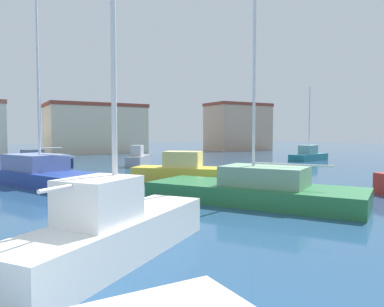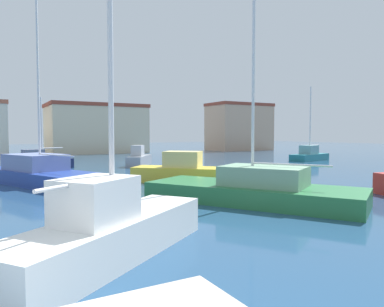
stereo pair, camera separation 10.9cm
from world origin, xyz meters
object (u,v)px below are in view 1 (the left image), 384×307
sailboat_green_distant_north (256,189)px  sailboat_teal_behind_lamppost (309,155)px  motorboat_yellow_center_channel (191,172)px  sailboat_white_inner_mooring (113,230)px  motorboat_grey_far_left (138,159)px  sailboat_navy_near_pier (40,162)px  sailboat_blue_outer_mooring (39,172)px

sailboat_green_distant_north → sailboat_teal_behind_lamppost: 25.45m
sailboat_green_distant_north → motorboat_yellow_center_channel: (0.83, 6.75, 0.05)m
sailboat_white_inner_mooring → sailboat_teal_behind_lamppost: size_ratio=1.03×
motorboat_yellow_center_channel → motorboat_grey_far_left: size_ratio=1.48×
sailboat_green_distant_north → sailboat_white_inner_mooring: (-7.19, -3.73, 0.12)m
motorboat_yellow_center_channel → sailboat_green_distant_north: bearing=-97.0°
sailboat_teal_behind_lamppost → sailboat_navy_near_pier: bearing=171.7°
sailboat_green_distant_north → motorboat_grey_far_left: sailboat_green_distant_north is taller
sailboat_green_distant_north → motorboat_yellow_center_channel: 6.81m
motorboat_yellow_center_channel → sailboat_teal_behind_lamppost: 21.20m
sailboat_navy_near_pier → sailboat_blue_outer_mooring: size_ratio=0.40×
sailboat_green_distant_north → sailboat_white_inner_mooring: size_ratio=1.32×
sailboat_green_distant_north → sailboat_teal_behind_lamppost: size_ratio=1.36×
sailboat_teal_behind_lamppost → motorboat_grey_far_left: sailboat_teal_behind_lamppost is taller
sailboat_navy_near_pier → sailboat_blue_outer_mooring: (-1.23, -9.15, 0.09)m
sailboat_navy_near_pier → sailboat_blue_outer_mooring: bearing=-97.6°
sailboat_teal_behind_lamppost → sailboat_blue_outer_mooring: 27.57m
motorboat_yellow_center_channel → sailboat_teal_behind_lamppost: sailboat_teal_behind_lamppost is taller
motorboat_yellow_center_channel → motorboat_grey_far_left: 11.81m
sailboat_green_distant_north → motorboat_grey_far_left: 18.62m
sailboat_teal_behind_lamppost → sailboat_blue_outer_mooring: size_ratio=0.54×
sailboat_navy_near_pier → sailboat_teal_behind_lamppost: bearing=-8.3°
motorboat_yellow_center_channel → sailboat_teal_behind_lamppost: bearing=24.7°
motorboat_yellow_center_channel → sailboat_blue_outer_mooring: 8.53m
motorboat_grey_far_left → motorboat_yellow_center_channel: bearing=-96.7°
sailboat_white_inner_mooring → sailboat_blue_outer_mooring: size_ratio=0.56×
motorboat_yellow_center_channel → sailboat_navy_near_pier: sailboat_navy_near_pier is taller
sailboat_white_inner_mooring → sailboat_navy_near_pier: size_ratio=1.40×
sailboat_green_distant_north → sailboat_navy_near_pier: size_ratio=1.85×
motorboat_yellow_center_channel → sailboat_blue_outer_mooring: bearing=155.9°
sailboat_blue_outer_mooring → sailboat_navy_near_pier: bearing=82.4°
sailboat_white_inner_mooring → sailboat_blue_outer_mooring: sailboat_blue_outer_mooring is taller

